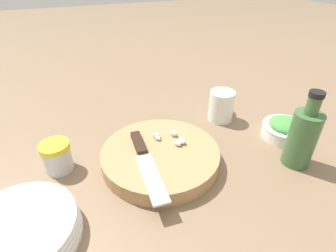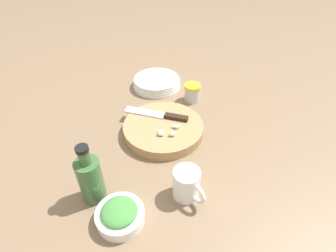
{
  "view_description": "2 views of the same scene",
  "coord_description": "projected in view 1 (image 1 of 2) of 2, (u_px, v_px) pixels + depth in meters",
  "views": [
    {
      "loc": [
        -0.21,
        -0.47,
        0.41
      ],
      "look_at": [
        -0.02,
        -0.01,
        0.08
      ],
      "focal_mm": 28.0,
      "sensor_mm": 36.0,
      "label": 1
    },
    {
      "loc": [
        0.62,
        0.13,
        0.59
      ],
      "look_at": [
        -0.02,
        -0.01,
        0.05
      ],
      "focal_mm": 28.0,
      "sensor_mm": 36.0,
      "label": 2
    }
  ],
  "objects": [
    {
      "name": "spice_jar",
      "position": [
        57.0,
        157.0,
        0.58
      ],
      "size": [
        0.06,
        0.06,
        0.07
      ],
      "color": "silver",
      "rests_on": "ground_plane"
    },
    {
      "name": "chef_knife",
      "position": [
        145.0,
        159.0,
        0.56
      ],
      "size": [
        0.05,
        0.23,
        0.01
      ],
      "rotation": [
        0.0,
        0.0,
        3.07
      ],
      "color": "black",
      "rests_on": "cutting_board"
    },
    {
      "name": "oil_bottle",
      "position": [
        303.0,
        137.0,
        0.58
      ],
      "size": [
        0.06,
        0.06,
        0.18
      ],
      "color": "#3D6638",
      "rests_on": "ground_plane"
    },
    {
      "name": "plate_stack",
      "position": [
        19.0,
        232.0,
        0.44
      ],
      "size": [
        0.2,
        0.2,
        0.04
      ],
      "color": "white",
      "rests_on": "ground_plane"
    },
    {
      "name": "garlic_cloves",
      "position": [
        171.0,
        138.0,
        0.63
      ],
      "size": [
        0.07,
        0.07,
        0.02
      ],
      "color": "silver",
      "rests_on": "cutting_board"
    },
    {
      "name": "coffee_mug",
      "position": [
        221.0,
        105.0,
        0.76
      ],
      "size": [
        0.08,
        0.09,
        0.09
      ],
      "color": "white",
      "rests_on": "ground_plane"
    },
    {
      "name": "ground_plane",
      "position": [
        173.0,
        151.0,
        0.65
      ],
      "size": [
        5.0,
        5.0,
        0.0
      ],
      "primitive_type": "plane",
      "color": "#7F664C"
    },
    {
      "name": "cutting_board",
      "position": [
        160.0,
        156.0,
        0.61
      ],
      "size": [
        0.27,
        0.27,
        0.04
      ],
      "color": "tan",
      "rests_on": "ground_plane"
    },
    {
      "name": "herb_bowl",
      "position": [
        286.0,
        129.0,
        0.69
      ],
      "size": [
        0.12,
        0.12,
        0.05
      ],
      "color": "white",
      "rests_on": "ground_plane"
    }
  ]
}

